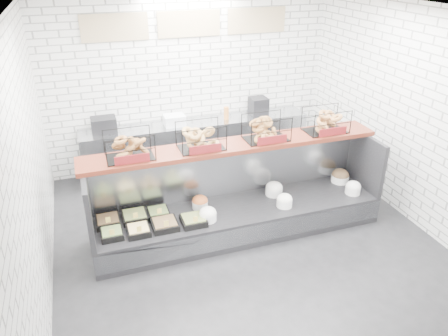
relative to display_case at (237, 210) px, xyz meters
name	(u,v)px	position (x,y,z in m)	size (l,w,h in m)	color
ground	(246,242)	(0.02, -0.34, -0.33)	(5.50, 5.50, 0.00)	black
room_shell	(233,84)	(0.02, 0.26, 1.73)	(5.02, 5.51, 3.01)	white
display_case	(237,210)	(0.00, 0.00, 0.00)	(4.00, 0.90, 1.20)	black
bagel_shelf	(234,136)	(0.02, 0.17, 1.05)	(4.10, 0.50, 0.40)	#45170E
prep_counter	(197,144)	(0.01, 2.09, 0.14)	(4.00, 0.60, 1.20)	#93969B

